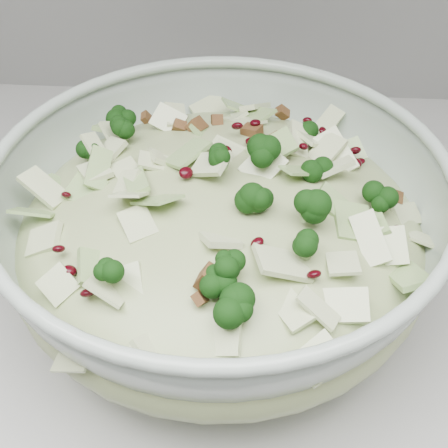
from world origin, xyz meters
TOP-DOWN VIEW (x-y plane):
  - counter at (0.00, 1.70)m, footprint 3.60×0.60m
  - mixing_bowl at (-0.07, 1.60)m, footprint 0.46×0.46m
  - salad at (-0.07, 1.60)m, footprint 0.49×0.49m

SIDE VIEW (x-z plane):
  - counter at x=0.00m, z-range 0.00..0.90m
  - mixing_bowl at x=-0.07m, z-range 0.90..1.05m
  - salad at x=-0.07m, z-range 0.93..1.08m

